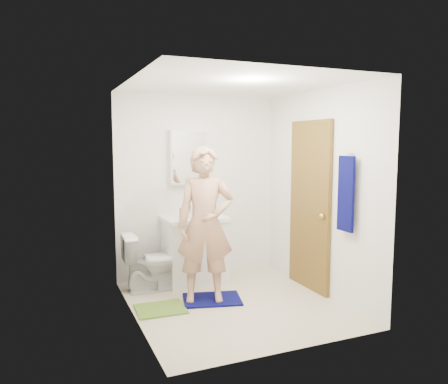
{
  "coord_description": "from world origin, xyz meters",
  "views": [
    {
      "loc": [
        -1.92,
        -4.28,
        1.79
      ],
      "look_at": [
        -0.02,
        0.25,
        1.23
      ],
      "focal_mm": 35.0,
      "sensor_mm": 36.0,
      "label": 1
    }
  ],
  "objects_px": {
    "toothbrush_cup": "(202,211)",
    "man": "(205,224)",
    "vanity_cabinet": "(195,251)",
    "toilet": "(152,262)",
    "towel": "(346,194)",
    "medicine_cabinet": "(188,157)",
    "soap_dispenser": "(183,211)"
  },
  "relations": [
    {
      "from": "toothbrush_cup",
      "to": "man",
      "type": "bearing_deg",
      "value": -107.46
    },
    {
      "from": "vanity_cabinet",
      "to": "toilet",
      "type": "bearing_deg",
      "value": -168.85
    },
    {
      "from": "towel",
      "to": "toothbrush_cup",
      "type": "bearing_deg",
      "value": 123.7
    },
    {
      "from": "man",
      "to": "vanity_cabinet",
      "type": "bearing_deg",
      "value": 98.08
    },
    {
      "from": "towel",
      "to": "toothbrush_cup",
      "type": "relative_size",
      "value": 6.52
    },
    {
      "from": "toilet",
      "to": "man",
      "type": "distance_m",
      "value": 0.93
    },
    {
      "from": "toilet",
      "to": "toothbrush_cup",
      "type": "distance_m",
      "value": 0.92
    },
    {
      "from": "towel",
      "to": "medicine_cabinet",
      "type": "bearing_deg",
      "value": 124.61
    },
    {
      "from": "medicine_cabinet",
      "to": "towel",
      "type": "distance_m",
      "value": 2.11
    },
    {
      "from": "toilet",
      "to": "man",
      "type": "height_order",
      "value": "man"
    },
    {
      "from": "towel",
      "to": "man",
      "type": "height_order",
      "value": "man"
    },
    {
      "from": "toilet",
      "to": "toothbrush_cup",
      "type": "relative_size",
      "value": 5.76
    },
    {
      "from": "toilet",
      "to": "towel",
      "type": "bearing_deg",
      "value": -125.7
    },
    {
      "from": "towel",
      "to": "soap_dispenser",
      "type": "bearing_deg",
      "value": 132.67
    },
    {
      "from": "medicine_cabinet",
      "to": "toilet",
      "type": "distance_m",
      "value": 1.42
    },
    {
      "from": "vanity_cabinet",
      "to": "medicine_cabinet",
      "type": "xyz_separation_m",
      "value": [
        0.0,
        0.22,
        1.2
      ]
    },
    {
      "from": "soap_dispenser",
      "to": "toothbrush_cup",
      "type": "distance_m",
      "value": 0.32
    },
    {
      "from": "vanity_cabinet",
      "to": "towel",
      "type": "height_order",
      "value": "towel"
    },
    {
      "from": "man",
      "to": "medicine_cabinet",
      "type": "bearing_deg",
      "value": 100.3
    },
    {
      "from": "toilet",
      "to": "vanity_cabinet",
      "type": "bearing_deg",
      "value": -76.75
    },
    {
      "from": "toilet",
      "to": "soap_dispenser",
      "type": "xyz_separation_m",
      "value": [
        0.42,
        0.09,
        0.59
      ]
    },
    {
      "from": "vanity_cabinet",
      "to": "soap_dispenser",
      "type": "relative_size",
      "value": 4.46
    },
    {
      "from": "toothbrush_cup",
      "to": "man",
      "type": "distance_m",
      "value": 0.85
    },
    {
      "from": "vanity_cabinet",
      "to": "soap_dispenser",
      "type": "distance_m",
      "value": 0.56
    },
    {
      "from": "medicine_cabinet",
      "to": "vanity_cabinet",
      "type": "bearing_deg",
      "value": -90.0
    },
    {
      "from": "toothbrush_cup",
      "to": "man",
      "type": "relative_size",
      "value": 0.07
    },
    {
      "from": "vanity_cabinet",
      "to": "toothbrush_cup",
      "type": "xyz_separation_m",
      "value": [
        0.13,
        0.08,
        0.5
      ]
    },
    {
      "from": "towel",
      "to": "toilet",
      "type": "relative_size",
      "value": 1.13
    },
    {
      "from": "medicine_cabinet",
      "to": "man",
      "type": "height_order",
      "value": "medicine_cabinet"
    },
    {
      "from": "medicine_cabinet",
      "to": "man",
      "type": "relative_size",
      "value": 0.41
    },
    {
      "from": "vanity_cabinet",
      "to": "toilet",
      "type": "distance_m",
      "value": 0.6
    },
    {
      "from": "soap_dispenser",
      "to": "man",
      "type": "xyz_separation_m",
      "value": [
        0.04,
        -0.69,
        -0.06
      ]
    }
  ]
}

